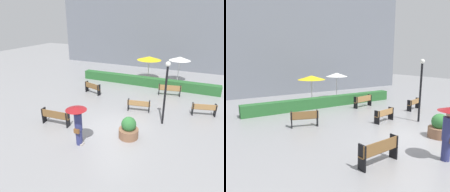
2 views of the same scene
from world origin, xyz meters
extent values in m
plane|color=gray|center=(0.00, 0.00, 0.00)|extent=(60.00, 60.00, 0.00)
cube|color=#9E7242|center=(4.61, 4.06, 0.45)|extent=(1.51, 0.60, 0.04)
cube|color=#9E7242|center=(4.64, 3.93, 0.65)|extent=(1.47, 0.41, 0.36)
cube|color=black|center=(3.95, 3.86, 0.41)|extent=(0.14, 0.33, 0.83)
cube|color=black|center=(5.29, 4.21, 0.41)|extent=(0.14, 0.33, 0.83)
cube|color=#9E7242|center=(0.59, 2.95, 0.42)|extent=(1.55, 0.54, 0.04)
cube|color=#9E7242|center=(0.61, 2.80, 0.62)|extent=(1.51, 0.32, 0.36)
cube|color=black|center=(-0.10, 2.80, 0.40)|extent=(0.12, 0.36, 0.80)
cube|color=black|center=(1.28, 3.06, 0.40)|extent=(0.12, 0.36, 0.80)
cube|color=#9E7242|center=(1.96, 6.79, 0.45)|extent=(1.77, 0.57, 0.04)
cube|color=#9E7242|center=(1.98, 6.64, 0.69)|extent=(1.73, 0.34, 0.44)
cube|color=black|center=(1.16, 6.63, 0.46)|extent=(0.12, 0.37, 0.91)
cube|color=black|center=(2.77, 6.91, 0.46)|extent=(0.12, 0.37, 0.91)
cube|color=brown|center=(-3.31, -0.87, 0.48)|extent=(1.78, 0.41, 0.04)
cube|color=brown|center=(-3.30, -1.02, 0.72)|extent=(1.77, 0.18, 0.45)
cube|color=black|center=(-4.13, -0.96, 0.47)|extent=(0.09, 0.37, 0.95)
cube|color=black|center=(-2.49, -0.83, 0.47)|extent=(0.09, 0.37, 0.95)
cube|color=brown|center=(-3.90, 4.59, 0.47)|extent=(1.56, 0.66, 0.04)
cube|color=brown|center=(-3.94, 4.46, 0.71)|extent=(1.51, 0.49, 0.43)
cube|color=black|center=(-4.60, 4.78, 0.46)|extent=(0.15, 0.32, 0.92)
cube|color=black|center=(-3.22, 4.36, 0.46)|extent=(0.15, 0.32, 0.92)
cylinder|color=navy|center=(-0.95, -2.01, 0.41)|extent=(0.32, 0.32, 0.82)
cube|color=#B2A599|center=(-0.89, -2.01, 0.04)|extent=(0.33, 0.27, 0.08)
cylinder|color=navy|center=(-0.95, -2.01, 1.26)|extent=(0.38, 0.38, 0.89)
sphere|color=tan|center=(-0.95, -2.01, 1.81)|extent=(0.21, 0.21, 0.21)
cube|color=brown|center=(-0.92, -2.23, 0.87)|extent=(0.28, 0.11, 0.22)
cylinder|color=black|center=(-0.95, -2.11, 1.59)|extent=(0.02, 0.02, 0.90)
cone|color=maroon|center=(-0.95, -2.11, 2.04)|extent=(1.02, 1.02, 0.16)
cylinder|color=brown|center=(1.09, -0.39, 0.25)|extent=(1.05, 1.05, 0.50)
sphere|color=#2D6B33|center=(1.09, -0.39, 0.79)|extent=(0.79, 0.79, 0.79)
cylinder|color=black|center=(2.42, 1.86, 1.76)|extent=(0.12, 0.12, 3.52)
sphere|color=white|center=(2.42, 1.86, 3.64)|extent=(0.28, 0.28, 0.28)
cylinder|color=silver|center=(-0.78, 10.36, 1.09)|extent=(0.06, 0.06, 2.18)
cone|color=yellow|center=(-0.78, 10.36, 2.18)|extent=(2.35, 2.35, 0.35)
cylinder|color=silver|center=(2.03, 10.86, 1.14)|extent=(0.06, 0.06, 2.29)
cone|color=white|center=(2.03, 10.86, 2.29)|extent=(2.01, 2.01, 0.35)
cube|color=#28602D|center=(-0.49, 8.40, 0.40)|extent=(12.58, 0.70, 0.81)
cube|color=slate|center=(0.00, 16.00, 5.85)|extent=(28.00, 1.20, 11.69)
camera|label=1|loc=(4.19, -9.30, 6.08)|focal=32.81mm
camera|label=2|loc=(-8.43, -6.38, 3.86)|focal=34.51mm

